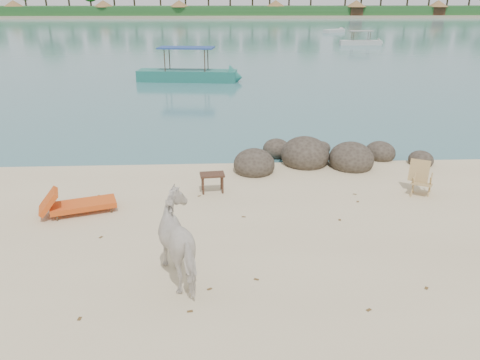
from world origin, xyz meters
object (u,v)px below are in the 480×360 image
object	(u,v)px
boulders	(317,158)
side_table	(212,184)
cow	(184,241)
boat_near	(186,53)
deck_chair	(422,180)
lounge_chair	(83,202)

from	to	relation	value
boulders	side_table	xyz separation A→B (m)	(-3.35, -2.20, 0.04)
cow	boat_near	size ratio (longest dim) A/B	0.26
cow	boat_near	bearing A→B (deg)	-111.64
cow	side_table	distance (m)	4.23
deck_chair	boat_near	distance (m)	21.02
side_table	boat_near	bearing A→B (deg)	89.31
boulders	cow	world-z (taller)	cow
side_table	boat_near	distance (m)	19.32
boulders	cow	xyz separation A→B (m)	(-3.85, -6.36, 0.55)
side_table	lounge_chair	distance (m)	3.39
deck_chair	boat_near	xyz separation A→B (m)	(-7.38, 19.64, 1.30)
cow	side_table	size ratio (longest dim) A/B	2.82
boulders	cow	bearing A→B (deg)	-121.18
cow	lounge_chair	xyz separation A→B (m)	(-2.70, 3.02, -0.49)
deck_chair	lounge_chair	bearing A→B (deg)	-145.28
cow	side_table	bearing A→B (deg)	-121.48
lounge_chair	deck_chair	world-z (taller)	deck_chair
deck_chair	boulders	bearing A→B (deg)	161.00
cow	lounge_chair	world-z (taller)	cow
side_table	deck_chair	distance (m)	5.66
lounge_chair	deck_chair	size ratio (longest dim) A/B	2.20
side_table	boulders	bearing A→B (deg)	27.37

